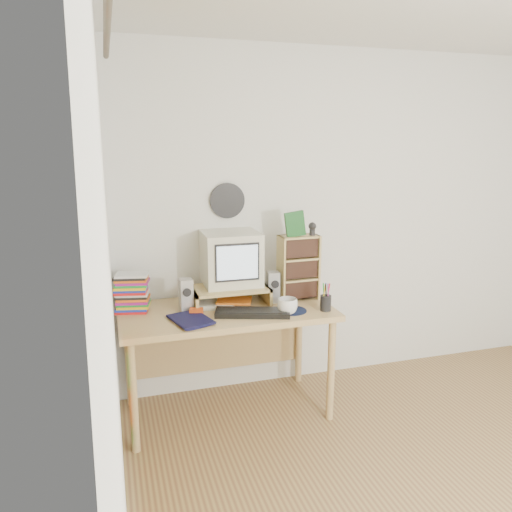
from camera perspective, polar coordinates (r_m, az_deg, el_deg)
back_wall at (r=3.91m, az=10.09°, el=4.10°), size 3.50×0.00×3.50m
left_wall at (r=1.79m, az=-16.03°, el=-6.62°), size 0.00×3.50×3.50m
curtain at (r=2.28m, az=-15.08°, el=-5.00°), size 0.00×2.20×2.20m
wall_disc at (r=3.54m, az=-3.29°, el=6.33°), size 0.25×0.02×0.25m
desk at (r=3.44m, az=-3.63°, el=-7.86°), size 1.40×0.70×0.75m
monitor_riser at (r=3.41m, az=-3.01°, el=-3.98°), size 0.52×0.30×0.12m
crt_monitor at (r=3.41m, az=-2.76°, el=-0.37°), size 0.39×0.39×0.36m
speaker_left at (r=3.29m, az=-8.01°, el=-4.47°), size 0.09×0.09×0.22m
speaker_right at (r=3.45m, az=1.97°, el=-3.56°), size 0.09×0.09×0.21m
keyboard at (r=3.22m, az=-0.41°, el=-6.49°), size 0.50×0.30×0.03m
dvd_stack at (r=3.35m, az=-13.97°, el=-3.80°), size 0.23×0.18×0.29m
cd_rack at (r=3.50m, az=4.86°, el=-1.31°), size 0.28×0.16×0.45m
mug at (r=3.23m, az=3.62°, el=-5.76°), size 0.15×0.15×0.10m
diary at (r=3.09m, az=-9.24°, el=-7.34°), size 0.30×0.25×0.05m
mousepad at (r=3.31m, az=4.03°, el=-6.24°), size 0.21×0.21×0.00m
pen_cup at (r=3.31m, az=7.97°, el=-5.01°), size 0.09×0.09×0.14m
papers at (r=3.41m, az=-3.89°, el=-5.38°), size 0.32×0.27×0.04m
red_box at (r=3.24m, az=-6.83°, el=-6.35°), size 0.10×0.07×0.04m
game_box at (r=3.41m, az=4.47°, el=3.66°), size 0.13×0.03×0.17m
webcam at (r=3.46m, az=6.45°, el=3.10°), size 0.06×0.06×0.09m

